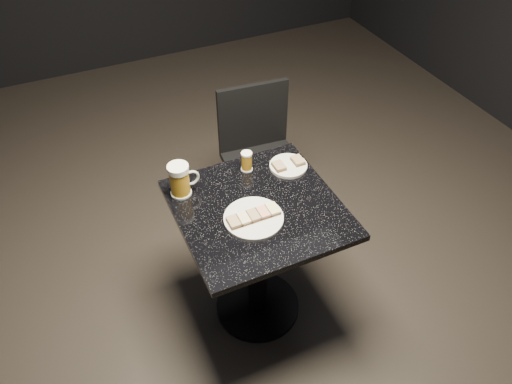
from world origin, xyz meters
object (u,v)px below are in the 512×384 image
table (258,244)px  beer_tumbler (247,161)px  plate_small (288,166)px  beer_mug (180,180)px  chair (260,152)px  plate_large (254,218)px

table → beer_tumbler: (0.06, 0.25, 0.29)m
plate_small → beer_mug: beer_mug is taller
beer_tumbler → chair: size_ratio=0.11×
plate_large → chair: 0.83m
plate_small → chair: (0.06, 0.45, -0.26)m
plate_large → beer_tumbler: bearing=71.0°
beer_mug → beer_tumbler: (0.33, 0.03, -0.03)m
plate_large → beer_tumbler: 0.34m
plate_large → beer_tumbler: beer_tumbler is taller
table → beer_mug: 0.48m
beer_tumbler → chair: bearing=57.0°
beer_tumbler → chair: (0.25, 0.38, -0.30)m
beer_mug → chair: beer_mug is taller
plate_large → chair: size_ratio=0.29×
beer_tumbler → chair: 0.54m
plate_small → table: size_ratio=0.24×
plate_large → table: bearing=52.0°
plate_small → chair: 0.52m
beer_mug → beer_tumbler: beer_mug is taller
beer_mug → chair: bearing=35.4°
plate_small → beer_mug: size_ratio=1.14×
plate_large → beer_mug: beer_mug is taller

